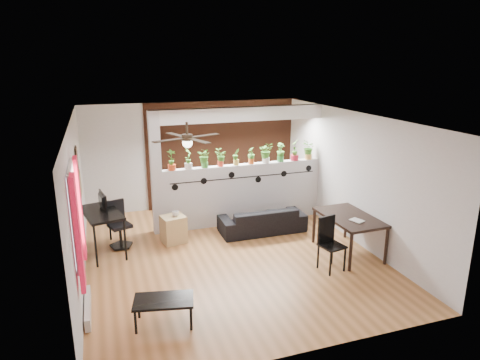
# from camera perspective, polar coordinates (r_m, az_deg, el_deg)

# --- Properties ---
(room_shell) EXTENTS (6.30, 7.10, 2.90)m
(room_shell) POSITION_cam_1_polar(r_m,az_deg,el_deg) (7.78, -1.47, -1.21)
(room_shell) COLOR #945E30
(room_shell) RESTS_ON ground
(partition_wall) EXTENTS (3.60, 0.18, 1.35)m
(partition_wall) POSITION_cam_1_polar(r_m,az_deg,el_deg) (9.57, 0.48, -1.83)
(partition_wall) COLOR #BCBCC1
(partition_wall) RESTS_ON ground
(ceiling_header) EXTENTS (3.60, 0.18, 0.30)m
(ceiling_header) POSITION_cam_1_polar(r_m,az_deg,el_deg) (9.18, 0.51, 8.78)
(ceiling_header) COLOR silver
(ceiling_header) RESTS_ON room_shell
(pier_column) EXTENTS (0.22, 0.20, 2.60)m
(pier_column) POSITION_cam_1_polar(r_m,az_deg,el_deg) (8.97, -11.12, 0.82)
(pier_column) COLOR #BCBCC1
(pier_column) RESTS_ON ground
(brick_panel) EXTENTS (3.90, 0.05, 2.60)m
(brick_panel) POSITION_cam_1_polar(r_m,az_deg,el_deg) (10.76, -2.07, 3.61)
(brick_panel) COLOR #A55130
(brick_panel) RESTS_ON ground
(vine_decal) EXTENTS (3.31, 0.01, 0.30)m
(vine_decal) POSITION_cam_1_polar(r_m,az_deg,el_deg) (9.36, 0.68, 0.36)
(vine_decal) COLOR black
(vine_decal) RESTS_ON partition_wall
(window_assembly) EXTENTS (0.09, 1.30, 1.55)m
(window_assembly) POSITION_cam_1_polar(r_m,az_deg,el_deg) (6.28, -20.98, -4.55)
(window_assembly) COLOR white
(window_assembly) RESTS_ON room_shell
(baseboard_heater) EXTENTS (0.08, 1.00, 0.18)m
(baseboard_heater) POSITION_cam_1_polar(r_m,az_deg,el_deg) (6.88, -19.63, -15.70)
(baseboard_heater) COLOR beige
(baseboard_heater) RESTS_ON ground
(corkboard) EXTENTS (0.03, 0.60, 0.45)m
(corkboard) POSITION_cam_1_polar(r_m,az_deg,el_deg) (8.38, -20.58, -0.64)
(corkboard) COLOR #A17B4D
(corkboard) RESTS_ON room_shell
(framed_art) EXTENTS (0.03, 0.34, 0.44)m
(framed_art) POSITION_cam_1_polar(r_m,az_deg,el_deg) (8.21, -20.94, 2.61)
(framed_art) COLOR #8C7259
(framed_art) RESTS_ON room_shell
(ceiling_fan) EXTENTS (1.19, 1.19, 0.43)m
(ceiling_fan) POSITION_cam_1_polar(r_m,az_deg,el_deg) (7.07, -7.04, 5.39)
(ceiling_fan) COLOR black
(ceiling_fan) RESTS_ON room_shell
(potted_plant_0) EXTENTS (0.30, 0.28, 0.46)m
(potted_plant_0) POSITION_cam_1_polar(r_m,az_deg,el_deg) (8.95, -9.12, 2.80)
(potted_plant_0) COLOR #C33C17
(potted_plant_0) RESTS_ON partition_wall
(potted_plant_1) EXTENTS (0.26, 0.29, 0.45)m
(potted_plant_1) POSITION_cam_1_polar(r_m,az_deg,el_deg) (9.01, -6.92, 2.95)
(potted_plant_1) COLOR silver
(potted_plant_1) RESTS_ON partition_wall
(potted_plant_2) EXTENTS (0.27, 0.26, 0.41)m
(potted_plant_2) POSITION_cam_1_polar(r_m,az_deg,el_deg) (9.09, -4.75, 3.02)
(potted_plant_2) COLOR #3B8A32
(potted_plant_2) RESTS_ON partition_wall
(potted_plant_3) EXTENTS (0.22, 0.20, 0.38)m
(potted_plant_3) POSITION_cam_1_polar(r_m,az_deg,el_deg) (9.18, -2.62, 3.07)
(potted_plant_3) COLOR red
(potted_plant_3) RESTS_ON partition_wall
(potted_plant_4) EXTENTS (0.19, 0.16, 0.37)m
(potted_plant_4) POSITION_cam_1_polar(r_m,az_deg,el_deg) (9.28, -0.53, 3.19)
(potted_plant_4) COLOR gold
(potted_plant_4) RESTS_ON partition_wall
(potted_plant_5) EXTENTS (0.18, 0.21, 0.37)m
(potted_plant_5) POSITION_cam_1_polar(r_m,az_deg,el_deg) (9.40, 1.51, 3.35)
(potted_plant_5) COLOR #C65117
(potted_plant_5) RESTS_ON partition_wall
(potted_plant_6) EXTENTS (0.28, 0.25, 0.45)m
(potted_plant_6) POSITION_cam_1_polar(r_m,az_deg,el_deg) (9.51, 3.50, 3.74)
(potted_plant_6) COLOR silver
(potted_plant_6) RESTS_ON partition_wall
(potted_plant_7) EXTENTS (0.24, 0.20, 0.42)m
(potted_plant_7) POSITION_cam_1_polar(r_m,az_deg,el_deg) (9.65, 5.44, 3.77)
(potted_plant_7) COLOR #2F8336
(potted_plant_7) RESTS_ON partition_wall
(potted_plant_8) EXTENTS (0.32, 0.33, 0.49)m
(potted_plant_8) POSITION_cam_1_polar(r_m,az_deg,el_deg) (9.79, 7.33, 4.09)
(potted_plant_8) COLOR red
(potted_plant_8) RESTS_ON partition_wall
(potted_plant_9) EXTENTS (0.19, 0.24, 0.45)m
(potted_plant_9) POSITION_cam_1_polar(r_m,az_deg,el_deg) (9.95, 9.15, 4.09)
(potted_plant_9) COLOR gold
(potted_plant_9) RESTS_ON partition_wall
(sofa) EXTENTS (1.75, 0.70, 0.51)m
(sofa) POSITION_cam_1_polar(r_m,az_deg,el_deg) (9.20, 2.98, -5.37)
(sofa) COLOR black
(sofa) RESTS_ON ground
(cube_shelf) EXTENTS (0.53, 0.49, 0.55)m
(cube_shelf) POSITION_cam_1_polar(r_m,az_deg,el_deg) (8.77, -8.86, -6.49)
(cube_shelf) COLOR tan
(cube_shelf) RESTS_ON ground
(cup) EXTENTS (0.15, 0.15, 0.10)m
(cup) POSITION_cam_1_polar(r_m,az_deg,el_deg) (8.66, -8.62, -4.44)
(cup) COLOR gray
(cup) RESTS_ON cube_shelf
(computer_desk) EXTENTS (0.84, 1.26, 0.84)m
(computer_desk) POSITION_cam_1_polar(r_m,az_deg,el_deg) (8.44, -18.00, -4.52)
(computer_desk) COLOR black
(computer_desk) RESTS_ON ground
(monitor) EXTENTS (0.31, 0.11, 0.17)m
(monitor) POSITION_cam_1_polar(r_m,az_deg,el_deg) (8.53, -18.12, -3.13)
(monitor) COLOR black
(monitor) RESTS_ON computer_desk
(office_chair) EXTENTS (0.49, 0.50, 0.91)m
(office_chair) POSITION_cam_1_polar(r_m,az_deg,el_deg) (8.75, -15.86, -6.08)
(office_chair) COLOR black
(office_chair) RESTS_ON ground
(dining_table) EXTENTS (0.86, 1.38, 0.74)m
(dining_table) POSITION_cam_1_polar(r_m,az_deg,el_deg) (8.32, 14.36, -5.19)
(dining_table) COLOR black
(dining_table) RESTS_ON ground
(book) EXTENTS (0.25, 0.28, 0.02)m
(book) POSITION_cam_1_polar(r_m,az_deg,el_deg) (8.00, 14.95, -5.39)
(book) COLOR gray
(book) RESTS_ON dining_table
(folding_chair) EXTENTS (0.45, 0.45, 0.95)m
(folding_chair) POSITION_cam_1_polar(r_m,az_deg,el_deg) (7.69, 11.78, -7.64)
(folding_chair) COLOR black
(folding_chair) RESTS_ON ground
(coffee_table) EXTENTS (0.90, 0.62, 0.38)m
(coffee_table) POSITION_cam_1_polar(r_m,az_deg,el_deg) (6.24, -10.15, -15.72)
(coffee_table) COLOR black
(coffee_table) RESTS_ON ground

